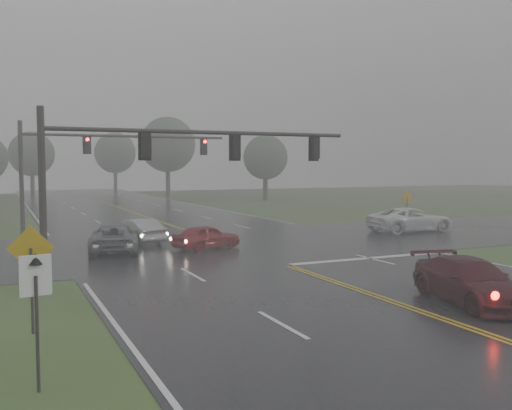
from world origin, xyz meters
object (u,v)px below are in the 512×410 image
sedan_maroon (470,304)px  signal_gantry_far (91,155)px  car_grey (114,252)px  sedan_silver (138,244)px  sedan_red (206,249)px  signal_gantry_near (150,162)px  pickup_white (411,232)px

sedan_maroon → signal_gantry_far: 27.74m
car_grey → signal_gantry_far: bearing=-80.4°
sedan_maroon → sedan_silver: size_ratio=1.15×
sedan_red → signal_gantry_far: size_ratio=0.27×
sedan_silver → car_grey: size_ratio=0.83×
sedan_maroon → sedan_silver: bearing=121.2°
sedan_silver → signal_gantry_near: signal_gantry_near is taller
pickup_white → signal_gantry_near: 22.29m
sedan_maroon → sedan_red: size_ratio=1.30×
sedan_maroon → sedan_silver: sedan_maroon is taller
pickup_white → signal_gantry_near: size_ratio=0.47×
pickup_white → signal_gantry_far: bearing=66.0°
sedan_red → signal_gantry_far: (-4.26, 11.16, 5.18)m
pickup_white → sedan_red: bearing=98.5°
signal_gantry_far → car_grey: bearing=-92.3°
sedan_red → signal_gantry_near: signal_gantry_near is taller
car_grey → signal_gantry_near: size_ratio=0.41×
sedan_maroon → sedan_silver: 19.65m
sedan_red → pickup_white: bearing=-100.8°
car_grey → sedan_silver: bearing=-112.4°
car_grey → sedan_red: bearing=-179.8°
signal_gantry_near → signal_gantry_far: 18.43m
sedan_red → signal_gantry_near: bearing=129.3°
sedan_maroon → signal_gantry_near: (-8.51, 7.64, 4.60)m
sedan_red → signal_gantry_far: signal_gantry_far is taller
sedan_maroon → car_grey: 17.94m
sedan_silver → signal_gantry_near: 11.96m
signal_gantry_near → sedan_red: bearing=56.5°
sedan_red → sedan_silver: bearing=21.0°
sedan_red → pickup_white: (15.09, 1.72, 0.00)m
sedan_silver → car_grey: bearing=42.1°
signal_gantry_far → sedan_maroon: bearing=-73.0°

